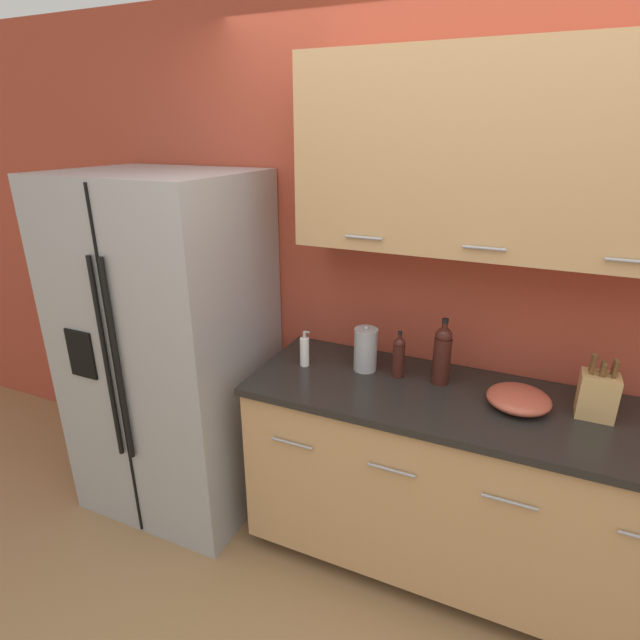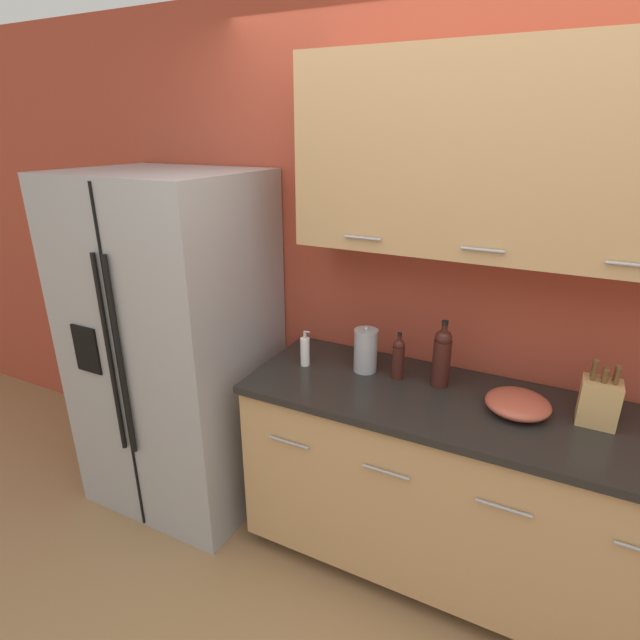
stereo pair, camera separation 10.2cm
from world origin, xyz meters
TOP-DOWN VIEW (x-y plane):
  - wall_back at (0.02, 1.24)m, footprint 10.00×0.39m
  - counter_unit at (0.07, 0.94)m, footprint 1.91×0.64m
  - refrigerator at (-1.46, 0.87)m, footprint 0.93×0.79m
  - knife_block at (0.55, 1.00)m, footprint 0.14×0.11m
  - wine_bottle at (-0.07, 1.03)m, footprint 0.08×0.08m
  - soap_dispenser at (-0.70, 0.94)m, footprint 0.05×0.04m
  - oil_bottle at (-0.26, 1.01)m, footprint 0.06×0.06m
  - steel_canister at (-0.42, 1.02)m, footprint 0.11×0.11m
  - mixing_bowl at (0.27, 0.95)m, footprint 0.26×0.26m

SIDE VIEW (x-z plane):
  - counter_unit at x=0.07m, z-range 0.01..0.94m
  - refrigerator at x=-1.46m, z-range 0.00..1.82m
  - mixing_bowl at x=0.27m, z-range 0.93..1.01m
  - soap_dispenser at x=-0.70m, z-range 0.92..1.10m
  - knife_block at x=0.55m, z-range 0.89..1.17m
  - oil_bottle at x=-0.26m, z-range 0.92..1.15m
  - steel_canister at x=-0.42m, z-range 0.93..1.15m
  - wine_bottle at x=-0.07m, z-range 0.92..1.23m
  - wall_back at x=0.02m, z-range 0.14..2.74m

